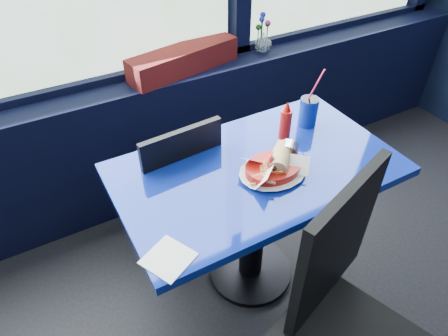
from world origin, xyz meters
TOP-DOWN VIEW (x-y plane):
  - window_sill at (0.00, 2.87)m, footprint 5.00×0.26m
  - near_table at (0.30, 2.00)m, footprint 1.20×0.70m
  - chair_near_front at (0.22, 1.35)m, footprint 0.61×0.61m
  - chair_near_back at (0.06, 2.32)m, footprint 0.43×0.43m
  - planter_box at (0.37, 2.87)m, footprint 0.68×0.29m
  - flower_vase at (0.90, 2.87)m, footprint 0.13×0.14m
  - food_basket at (0.34, 1.93)m, footprint 0.32×0.32m
  - ketchup_bottle at (0.52, 2.11)m, footprint 0.05×0.05m
  - soda_cup at (0.68, 2.15)m, footprint 0.09×0.09m
  - napkin at (-0.22, 1.74)m, footprint 0.19×0.19m

SIDE VIEW (x-z plane):
  - window_sill at x=0.00m, z-range 0.00..0.80m
  - chair_near_back at x=0.06m, z-range 0.07..0.96m
  - near_table at x=0.30m, z-range 0.19..0.94m
  - chair_near_front at x=0.22m, z-range 0.08..1.14m
  - napkin at x=-0.22m, z-range 0.75..0.75m
  - food_basket at x=0.34m, z-range 0.74..0.83m
  - soda_cup at x=0.68m, z-range 0.68..0.97m
  - ketchup_bottle at x=0.52m, z-range 0.74..0.93m
  - planter_box at x=0.37m, z-range 0.80..0.93m
  - flower_vase at x=0.90m, z-range 0.75..0.99m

